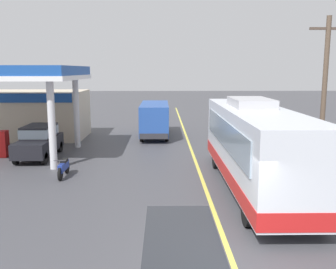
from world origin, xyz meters
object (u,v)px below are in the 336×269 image
(car_at_pump, at_px, (39,140))
(motorcycle_parked_forecourt, at_px, (64,167))
(minibus_opposing_lane, at_px, (155,117))
(coach_bus_main, at_px, (255,148))
(pedestrian_near_pump, at_px, (42,142))

(car_at_pump, distance_m, motorcycle_parked_forecourt, 4.62)
(motorcycle_parked_forecourt, bearing_deg, minibus_opposing_lane, 69.44)
(coach_bus_main, distance_m, pedestrian_near_pump, 11.81)
(coach_bus_main, height_order, car_at_pump, coach_bus_main)
(motorcycle_parked_forecourt, relative_size, pedestrian_near_pump, 1.08)
(car_at_pump, xyz_separation_m, pedestrian_near_pump, (0.27, -0.37, -0.08))
(minibus_opposing_lane, height_order, pedestrian_near_pump, minibus_opposing_lane)
(car_at_pump, height_order, minibus_opposing_lane, minibus_opposing_lane)
(coach_bus_main, xyz_separation_m, car_at_pump, (-10.74, 5.77, -0.71))
(minibus_opposing_lane, bearing_deg, motorcycle_parked_forecourt, -110.56)
(car_at_pump, xyz_separation_m, minibus_opposing_lane, (6.36, 6.75, 0.46))
(car_at_pump, bearing_deg, motorcycle_parked_forecourt, -59.05)
(minibus_opposing_lane, distance_m, pedestrian_near_pump, 9.39)
(motorcycle_parked_forecourt, distance_m, pedestrian_near_pump, 4.16)
(minibus_opposing_lane, bearing_deg, coach_bus_main, -70.76)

